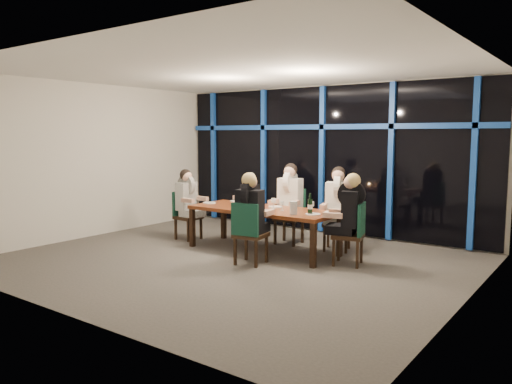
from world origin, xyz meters
TOP-DOWN VIEW (x-y plane):
  - room at (0.00, 0.00)m, footprint 7.04×7.00m
  - window_wall at (0.01, 2.93)m, footprint 6.86×0.43m
  - dining_table at (0.00, 0.80)m, footprint 2.60×1.00m
  - chair_far_left at (-1.04, 1.86)m, footprint 0.46×0.46m
  - chair_far_mid at (0.03, 1.67)m, footprint 0.52×0.52m
  - chair_far_right at (0.98, 1.70)m, footprint 0.58×0.58m
  - chair_end_left at (-1.81, 0.77)m, footprint 0.44×0.44m
  - chair_end_right at (1.66, 0.87)m, footprint 0.55×0.55m
  - chair_near_mid at (0.35, -0.08)m, footprint 0.52×0.52m
  - diner_far_left at (-1.02, 1.79)m, footprint 0.46×0.57m
  - diner_far_mid at (0.04, 1.59)m, footprint 0.53×0.66m
  - diner_far_right at (1.00, 1.62)m, footprint 0.59×0.68m
  - diner_end_left at (-1.74, 0.77)m, footprint 0.58×0.47m
  - diner_end_right at (1.58, 0.84)m, footprint 0.65×0.55m
  - diner_near_mid at (0.34, 0.00)m, footprint 0.52×0.64m
  - plate_far_left at (-0.92, 1.23)m, footprint 0.24×0.24m
  - plate_far_mid at (0.10, 1.03)m, footprint 0.24×0.24m
  - plate_far_right at (1.17, 1.08)m, footprint 0.24×0.24m
  - plate_end_left at (-1.17, 0.75)m, footprint 0.24×0.24m
  - plate_end_right at (1.04, 0.70)m, footprint 0.24×0.24m
  - plate_near_mid at (0.25, 0.56)m, footprint 0.24×0.24m
  - wine_bottle at (0.98, 0.70)m, footprint 0.08×0.08m
  - water_pitcher at (0.77, 0.54)m, footprint 0.13×0.12m
  - tea_light at (-0.02, 0.49)m, footprint 0.05×0.05m
  - wine_glass_a at (-0.26, 0.76)m, footprint 0.06×0.06m
  - wine_glass_b at (0.20, 0.83)m, footprint 0.07×0.07m
  - wine_glass_c at (0.41, 0.77)m, footprint 0.06×0.06m
  - wine_glass_d at (-0.66, 0.97)m, footprint 0.07×0.07m
  - wine_glass_e at (0.93, 0.85)m, footprint 0.07×0.07m

SIDE VIEW (x-z plane):
  - chair_far_left at x=-1.04m, z-range 0.05..0.91m
  - chair_end_left at x=-1.81m, z-range 0.05..0.97m
  - chair_end_right at x=1.66m, z-range 0.06..1.03m
  - chair_near_mid at x=0.35m, z-range 0.06..1.03m
  - chair_far_right at x=0.98m, z-range 0.06..1.05m
  - chair_far_mid at x=0.03m, z-range 0.06..1.07m
  - dining_table at x=0.00m, z-range 0.31..1.06m
  - plate_far_left at x=-0.92m, z-range 0.75..0.76m
  - plate_far_mid at x=0.10m, z-range 0.75..0.76m
  - plate_far_right at x=1.17m, z-range 0.75..0.76m
  - plate_end_left at x=-1.17m, z-range 0.75..0.76m
  - plate_end_right at x=1.04m, z-range 0.75..0.76m
  - plate_near_mid at x=0.25m, z-range 0.75..0.76m
  - tea_light at x=-0.02m, z-range 0.75..0.78m
  - diner_far_left at x=-1.02m, z-range 0.40..1.24m
  - water_pitcher at x=0.77m, z-range 0.75..0.96m
  - wine_glass_c at x=0.41m, z-range 0.79..0.95m
  - wine_glass_a at x=-0.26m, z-range 0.79..0.96m
  - wine_glass_d at x=-0.66m, z-range 0.79..0.97m
  - diner_end_left at x=-1.74m, z-range 0.43..1.33m
  - wine_bottle at x=0.98m, z-range 0.71..1.05m
  - wine_glass_e at x=0.93m, z-range 0.79..0.98m
  - wine_glass_b at x=0.20m, z-range 0.79..0.98m
  - diner_end_right at x=1.58m, z-range 0.45..1.40m
  - diner_near_mid at x=0.34m, z-range 0.46..1.41m
  - diner_far_right at x=1.00m, z-range 0.46..1.43m
  - diner_far_mid at x=0.04m, z-range 0.47..1.46m
  - window_wall at x=0.01m, z-range 0.08..3.02m
  - room at x=0.00m, z-range 0.51..3.53m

